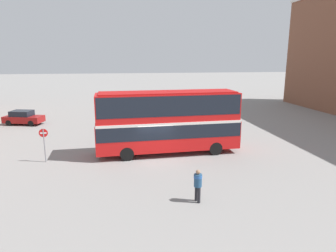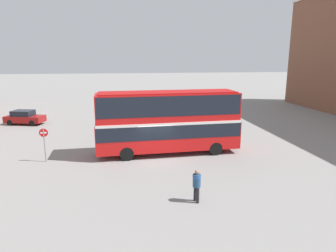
{
  "view_description": "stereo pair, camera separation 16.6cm",
  "coord_description": "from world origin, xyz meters",
  "views": [
    {
      "loc": [
        -2.42,
        -20.46,
        7.17
      ],
      "look_at": [
        1.08,
        1.19,
        2.12
      ],
      "focal_mm": 32.0,
      "sensor_mm": 36.0,
      "label": 1
    },
    {
      "loc": [
        -2.25,
        -20.49,
        7.17
      ],
      "look_at": [
        1.08,
        1.19,
        2.12
      ],
      "focal_mm": 32.0,
      "sensor_mm": 36.0,
      "label": 2
    }
  ],
  "objects": [
    {
      "name": "parked_car_kerb_near",
      "position": [
        -12.89,
        13.51,
        0.77
      ],
      "size": [
        4.36,
        2.72,
        1.54
      ],
      "rotation": [
        0.0,
        0.0,
        -0.26
      ],
      "color": "maroon",
      "rests_on": "ground_plane"
    },
    {
      "name": "pedestrian_foreground",
      "position": [
        1.29,
        -6.91,
        1.05
      ],
      "size": [
        0.53,
        0.53,
        1.72
      ],
      "rotation": [
        0.0,
        0.0,
        3.44
      ],
      "color": "#232328",
      "rests_on": "ground_plane"
    },
    {
      "name": "parked_car_kerb_far",
      "position": [
        0.9,
        14.54,
        0.73
      ],
      "size": [
        4.39,
        1.9,
        1.43
      ],
      "rotation": [
        0.0,
        0.0,
        3.14
      ],
      "color": "silver",
      "rests_on": "ground_plane"
    },
    {
      "name": "ground_plane",
      "position": [
        0.0,
        0.0,
        0.0
      ],
      "size": [
        240.0,
        240.0,
        0.0
      ],
      "primitive_type": "plane",
      "color": "gray"
    },
    {
      "name": "parked_car_side_street",
      "position": [
        9.83,
        16.98,
        0.81
      ],
      "size": [
        4.95,
        2.79,
        1.64
      ],
      "rotation": [
        0.0,
        0.0,
        2.9
      ],
      "color": "silver",
      "rests_on": "ground_plane"
    },
    {
      "name": "double_decker_bus",
      "position": [
        1.08,
        1.19,
        2.69
      ],
      "size": [
        10.75,
        2.96,
        4.72
      ],
      "rotation": [
        0.0,
        0.0,
        0.04
      ],
      "color": "red",
      "rests_on": "ground_plane"
    },
    {
      "name": "no_entry_sign",
      "position": [
        -7.7,
        0.54,
        1.6
      ],
      "size": [
        0.6,
        0.08,
        2.4
      ],
      "color": "gray",
      "rests_on": "ground_plane"
    }
  ]
}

